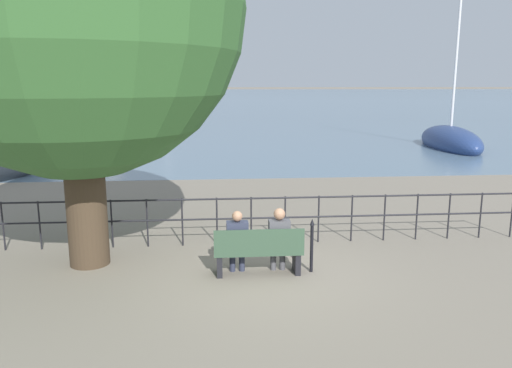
{
  "coord_description": "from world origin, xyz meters",
  "views": [
    {
      "loc": [
        -0.77,
        -8.69,
        3.45
      ],
      "look_at": [
        0.0,
        0.5,
        1.59
      ],
      "focal_mm": 35.0,
      "sensor_mm": 36.0,
      "label": 1
    }
  ],
  "objects_px": {
    "sailboat_1": "(2,167)",
    "harbor_lighthouse": "(101,50)",
    "seated_person_right": "(279,237)",
    "sailboat_0": "(450,141)",
    "closed_umbrella": "(312,242)",
    "sailboat_4": "(52,121)",
    "park_bench": "(259,252)",
    "shade_tree": "(73,7)",
    "sailboat_3": "(167,114)",
    "seated_person_left": "(237,239)"
  },
  "relations": [
    {
      "from": "closed_umbrella",
      "to": "sailboat_1",
      "type": "bearing_deg",
      "value": 132.65
    },
    {
      "from": "closed_umbrella",
      "to": "sailboat_4",
      "type": "height_order",
      "value": "sailboat_4"
    },
    {
      "from": "seated_person_right",
      "to": "sailboat_0",
      "type": "distance_m",
      "value": 21.0
    },
    {
      "from": "seated_person_left",
      "to": "sailboat_3",
      "type": "height_order",
      "value": "sailboat_3"
    },
    {
      "from": "seated_person_right",
      "to": "sailboat_3",
      "type": "xyz_separation_m",
      "value": [
        -6.2,
        45.67,
        -0.42
      ]
    },
    {
      "from": "closed_umbrella",
      "to": "sailboat_3",
      "type": "bearing_deg",
      "value": 98.47
    },
    {
      "from": "seated_person_left",
      "to": "seated_person_right",
      "type": "relative_size",
      "value": 0.97
    },
    {
      "from": "park_bench",
      "to": "sailboat_4",
      "type": "xyz_separation_m",
      "value": [
        -14.48,
        35.13,
        -0.07
      ]
    },
    {
      "from": "sailboat_4",
      "to": "harbor_lighthouse",
      "type": "bearing_deg",
      "value": 107.08
    },
    {
      "from": "shade_tree",
      "to": "sailboat_4",
      "type": "bearing_deg",
      "value": 108.17
    },
    {
      "from": "seated_person_left",
      "to": "harbor_lighthouse",
      "type": "xyz_separation_m",
      "value": [
        -24.05,
        103.46,
        9.86
      ]
    },
    {
      "from": "harbor_lighthouse",
      "to": "sailboat_0",
      "type": "bearing_deg",
      "value": -67.01
    },
    {
      "from": "shade_tree",
      "to": "sailboat_1",
      "type": "height_order",
      "value": "sailboat_1"
    },
    {
      "from": "closed_umbrella",
      "to": "sailboat_1",
      "type": "distance_m",
      "value": 14.44
    },
    {
      "from": "seated_person_left",
      "to": "seated_person_right",
      "type": "height_order",
      "value": "seated_person_right"
    },
    {
      "from": "sailboat_1",
      "to": "sailboat_3",
      "type": "xyz_separation_m",
      "value": [
        2.97,
        35.07,
        -0.1
      ]
    },
    {
      "from": "shade_tree",
      "to": "sailboat_0",
      "type": "bearing_deg",
      "value": 47.49
    },
    {
      "from": "closed_umbrella",
      "to": "park_bench",
      "type": "bearing_deg",
      "value": -176.58
    },
    {
      "from": "sailboat_3",
      "to": "park_bench",
      "type": "bearing_deg",
      "value": -65.45
    },
    {
      "from": "park_bench",
      "to": "closed_umbrella",
      "type": "bearing_deg",
      "value": 3.42
    },
    {
      "from": "closed_umbrella",
      "to": "sailboat_4",
      "type": "bearing_deg",
      "value": 113.8
    },
    {
      "from": "park_bench",
      "to": "sailboat_3",
      "type": "relative_size",
      "value": 0.18
    },
    {
      "from": "seated_person_right",
      "to": "sailboat_4",
      "type": "height_order",
      "value": "sailboat_4"
    },
    {
      "from": "seated_person_right",
      "to": "sailboat_1",
      "type": "xyz_separation_m",
      "value": [
        -9.17,
        10.6,
        -0.32
      ]
    },
    {
      "from": "shade_tree",
      "to": "sailboat_1",
      "type": "relative_size",
      "value": 0.65
    },
    {
      "from": "seated_person_right",
      "to": "sailboat_4",
      "type": "distance_m",
      "value": 38.08
    },
    {
      "from": "shade_tree",
      "to": "sailboat_0",
      "type": "xyz_separation_m",
      "value": [
        15.29,
        16.68,
        -4.39
      ]
    },
    {
      "from": "park_bench",
      "to": "sailboat_4",
      "type": "distance_m",
      "value": 38.0
    },
    {
      "from": "sailboat_0",
      "to": "sailboat_1",
      "type": "relative_size",
      "value": 0.97
    },
    {
      "from": "park_bench",
      "to": "seated_person_left",
      "type": "bearing_deg",
      "value": 168.63
    },
    {
      "from": "closed_umbrella",
      "to": "sailboat_4",
      "type": "distance_m",
      "value": 38.33
    },
    {
      "from": "park_bench",
      "to": "harbor_lighthouse",
      "type": "height_order",
      "value": "harbor_lighthouse"
    },
    {
      "from": "sailboat_4",
      "to": "closed_umbrella",
      "type": "bearing_deg",
      "value": -57.39
    },
    {
      "from": "park_bench",
      "to": "sailboat_1",
      "type": "bearing_deg",
      "value": 129.45
    },
    {
      "from": "harbor_lighthouse",
      "to": "seated_person_right",
      "type": "bearing_deg",
      "value": -76.51
    },
    {
      "from": "shade_tree",
      "to": "sailboat_0",
      "type": "height_order",
      "value": "sailboat_0"
    },
    {
      "from": "sailboat_0",
      "to": "seated_person_left",
      "type": "bearing_deg",
      "value": -119.94
    },
    {
      "from": "seated_person_left",
      "to": "seated_person_right",
      "type": "bearing_deg",
      "value": -0.1
    },
    {
      "from": "closed_umbrella",
      "to": "sailboat_4",
      "type": "relative_size",
      "value": 0.08
    },
    {
      "from": "sailboat_1",
      "to": "harbor_lighthouse",
      "type": "relative_size",
      "value": 0.53
    },
    {
      "from": "sailboat_0",
      "to": "sailboat_4",
      "type": "height_order",
      "value": "sailboat_4"
    },
    {
      "from": "park_bench",
      "to": "sailboat_1",
      "type": "distance_m",
      "value": 13.83
    },
    {
      "from": "shade_tree",
      "to": "sailboat_4",
      "type": "height_order",
      "value": "sailboat_4"
    },
    {
      "from": "sailboat_0",
      "to": "sailboat_3",
      "type": "distance_m",
      "value": 33.41
    },
    {
      "from": "park_bench",
      "to": "sailboat_4",
      "type": "height_order",
      "value": "sailboat_4"
    },
    {
      "from": "shade_tree",
      "to": "seated_person_left",
      "type": "bearing_deg",
      "value": -15.03
    },
    {
      "from": "seated_person_left",
      "to": "sailboat_0",
      "type": "distance_m",
      "value": 21.43
    },
    {
      "from": "park_bench",
      "to": "sailboat_0",
      "type": "xyz_separation_m",
      "value": [
        12.07,
        17.52,
        -0.04
      ]
    },
    {
      "from": "park_bench",
      "to": "harbor_lighthouse",
      "type": "relative_size",
      "value": 0.07
    },
    {
      "from": "sailboat_3",
      "to": "sailboat_4",
      "type": "distance_m",
      "value": 13.7
    }
  ]
}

